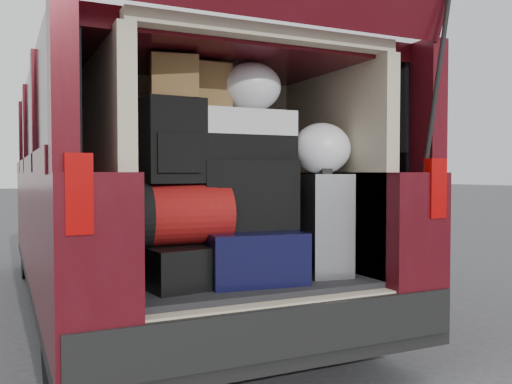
% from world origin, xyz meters
% --- Properties ---
extents(minivan, '(1.90, 5.35, 2.77)m').
position_xyz_m(minivan, '(0.00, 1.86, 0.91)').
color(minivan, black).
rests_on(minivan, ground).
extents(load_floor, '(1.24, 1.05, 0.55)m').
position_xyz_m(load_floor, '(0.00, 0.28, 0.28)').
color(load_floor, black).
rests_on(load_floor, ground).
extents(black_hardshell, '(0.43, 0.54, 0.20)m').
position_xyz_m(black_hardshell, '(-0.35, 0.15, 0.65)').
color(black_hardshell, black).
rests_on(black_hardshell, load_floor).
extents(navy_hardshell, '(0.54, 0.64, 0.26)m').
position_xyz_m(navy_hardshell, '(0.03, 0.14, 0.68)').
color(navy_hardshell, black).
rests_on(navy_hardshell, load_floor).
extents(silver_roller, '(0.27, 0.39, 0.54)m').
position_xyz_m(silver_roller, '(0.44, 0.08, 0.82)').
color(silver_roller, silver).
rests_on(silver_roller, load_floor).
extents(red_duffel, '(0.47, 0.32, 0.30)m').
position_xyz_m(red_duffel, '(-0.32, 0.13, 0.90)').
color(red_duffel, maroon).
rests_on(red_duffel, black_hardshell).
extents(black_soft_case, '(0.52, 0.34, 0.36)m').
position_xyz_m(black_soft_case, '(0.04, 0.17, 0.98)').
color(black_soft_case, black).
rests_on(black_soft_case, navy_hardshell).
extents(backpack, '(0.30, 0.20, 0.41)m').
position_xyz_m(backpack, '(-0.36, 0.13, 1.25)').
color(backpack, black).
rests_on(backpack, red_duffel).
extents(twotone_duffel, '(0.59, 0.31, 0.26)m').
position_xyz_m(twotone_duffel, '(-0.00, 0.21, 1.29)').
color(twotone_duffel, silver).
rests_on(twotone_duffel, black_soft_case).
extents(grocery_sack_lower, '(0.25, 0.22, 0.20)m').
position_xyz_m(grocery_sack_lower, '(-0.35, 0.15, 1.56)').
color(grocery_sack_lower, brown).
rests_on(grocery_sack_lower, backpack).
extents(grocery_sack_upper, '(0.24, 0.19, 0.23)m').
position_xyz_m(grocery_sack_upper, '(-0.16, 0.25, 1.54)').
color(grocery_sack_upper, brown).
rests_on(grocery_sack_upper, twotone_duffel).
extents(plastic_bag_center, '(0.37, 0.35, 0.25)m').
position_xyz_m(plastic_bag_center, '(0.08, 0.19, 1.55)').
color(plastic_bag_center, white).
rests_on(plastic_bag_center, twotone_duffel).
extents(plastic_bag_right, '(0.35, 0.34, 0.28)m').
position_xyz_m(plastic_bag_right, '(0.45, 0.09, 1.23)').
color(plastic_bag_right, white).
rests_on(plastic_bag_right, silver_roller).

